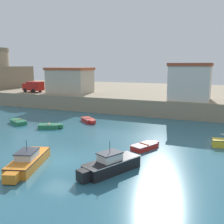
# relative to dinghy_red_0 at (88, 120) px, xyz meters

# --- Properties ---
(ground_plane) EXTENTS (200.00, 200.00, 0.00)m
(ground_plane) POSITION_rel_dinghy_red_0_xyz_m (5.06, -15.25, -0.30)
(ground_plane) COLOR #2D667A
(quay_seawall) EXTENTS (120.00, 40.00, 2.72)m
(quay_seawall) POSITION_rel_dinghy_red_0_xyz_m (5.06, 26.91, 1.06)
(quay_seawall) COLOR gray
(quay_seawall) RESTS_ON ground
(dinghy_red_0) EXTENTS (3.24, 2.97, 0.63)m
(dinghy_red_0) POSITION_rel_dinghy_red_0_xyz_m (0.00, 0.00, 0.00)
(dinghy_red_0) COLOR red
(dinghy_red_0) RESTS_ON ground
(dinghy_green_1) EXTENTS (3.59, 2.46, 0.65)m
(dinghy_green_1) POSITION_rel_dinghy_red_0_xyz_m (-8.80, -4.98, 0.01)
(dinghy_green_1) COLOR #237A4C
(dinghy_green_1) RESTS_ON ground
(motorboat_orange_3) EXTENTS (3.48, 6.47, 2.34)m
(motorboat_orange_3) POSITION_rel_dinghy_red_0_xyz_m (3.68, -17.40, 0.24)
(motorboat_orange_3) COLOR orange
(motorboat_orange_3) RESTS_ON ground
(dinghy_red_4) EXTENTS (2.33, 3.42, 0.62)m
(dinghy_red_4) POSITION_rel_dinghy_red_0_xyz_m (11.22, -8.98, -0.01)
(dinghy_red_4) COLOR red
(dinghy_red_4) RESTS_ON ground
(motorboat_black_5) EXTENTS (3.53, 5.62, 2.55)m
(motorboat_black_5) POSITION_rel_dinghy_red_0_xyz_m (10.33, -15.68, 0.33)
(motorboat_black_5) COLOR black
(motorboat_black_5) RESTS_ON ground
(dinghy_green_7) EXTENTS (3.35, 2.22, 0.64)m
(dinghy_green_7) POSITION_rel_dinghy_red_0_xyz_m (-2.92, -5.42, 0.01)
(dinghy_green_7) COLOR #237A4C
(dinghy_green_7) RESTS_ON ground
(harbor_shed_mid_row) EXTENTS (6.55, 6.01, 5.91)m
(harbor_shed_mid_row) POSITION_rel_dinghy_red_0_xyz_m (13.06, 10.44, 5.40)
(harbor_shed_mid_row) COLOR silver
(harbor_shed_mid_row) RESTS_ON quay_seawall
(harbor_shed_far_end) EXTENTS (8.67, 6.00, 5.09)m
(harbor_shed_far_end) POSITION_rel_dinghy_red_0_xyz_m (-10.94, 12.64, 4.99)
(harbor_shed_far_end) COLOR #BCB29E
(harbor_shed_far_end) RESTS_ON quay_seawall
(truck_on_quay) EXTENTS (4.45, 2.44, 2.20)m
(truck_on_quay) POSITION_rel_dinghy_red_0_xyz_m (-18.55, 10.44, 3.63)
(truck_on_quay) COLOR #AD1E19
(truck_on_quay) RESTS_ON quay_seawall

